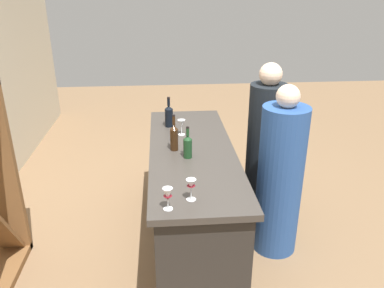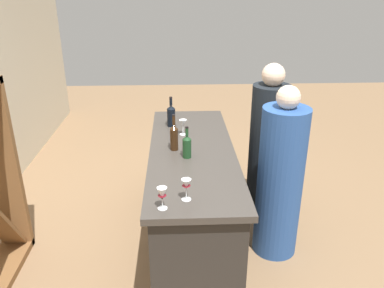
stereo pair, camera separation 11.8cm
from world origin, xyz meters
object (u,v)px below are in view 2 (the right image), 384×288
at_px(wine_bottle_center_near_black, 171,115).
at_px(wine_glass_near_center, 186,185).
at_px(wine_bottle_leftmost_olive_green, 187,146).
at_px(wine_bottle_second_left_amber_brown, 174,136).
at_px(wine_glass_near_right, 162,195).
at_px(person_left_guest, 280,181).
at_px(person_center_guest, 267,148).
at_px(wine_glass_near_left, 183,124).

distance_m(wine_bottle_center_near_black, wine_glass_near_center, 1.44).
height_order(wine_bottle_leftmost_olive_green, wine_bottle_center_near_black, wine_bottle_center_near_black).
relative_size(wine_bottle_second_left_amber_brown, wine_glass_near_right, 2.10).
distance_m(wine_bottle_leftmost_olive_green, person_left_guest, 0.88).
relative_size(wine_bottle_second_left_amber_brown, wine_glass_near_center, 2.09).
height_order(wine_bottle_center_near_black, wine_glass_near_right, wine_bottle_center_near_black).
distance_m(wine_bottle_center_near_black, person_center_guest, 1.04).
relative_size(wine_bottle_leftmost_olive_green, person_center_guest, 0.17).
bearing_deg(wine_bottle_leftmost_olive_green, person_left_guest, -90.66).
relative_size(wine_glass_near_left, wine_glass_near_center, 0.97).
bearing_deg(wine_bottle_center_near_black, person_center_guest, -96.83).
relative_size(wine_bottle_center_near_black, wine_glass_near_left, 2.03).
xyz_separation_m(wine_bottle_second_left_amber_brown, wine_bottle_center_near_black, (0.59, 0.03, -0.01)).
xyz_separation_m(wine_bottle_center_near_black, person_left_guest, (-0.77, -0.94, -0.35)).
height_order(wine_bottle_center_near_black, person_left_guest, person_left_guest).
relative_size(wine_bottle_leftmost_olive_green, wine_glass_near_center, 1.77).
bearing_deg(person_center_guest, person_left_guest, 69.83).
relative_size(wine_glass_near_center, person_left_guest, 0.10).
bearing_deg(person_left_guest, wine_glass_near_left, -17.39).
xyz_separation_m(wine_bottle_center_near_black, wine_glass_near_center, (-1.44, -0.11, -0.00)).
bearing_deg(wine_bottle_leftmost_olive_green, person_center_guest, -52.72).
height_order(wine_glass_near_left, person_left_guest, person_left_guest).
bearing_deg(wine_bottle_leftmost_olive_green, wine_glass_near_left, 2.37).
distance_m(wine_bottle_center_near_black, wine_glass_near_right, 1.54).
distance_m(wine_glass_near_center, wine_glass_near_right, 0.19).
bearing_deg(wine_glass_near_left, person_center_guest, -81.76).
height_order(wine_glass_near_center, wine_glass_near_right, same).
bearing_deg(wine_bottle_center_near_black, wine_glass_near_center, -175.73).
distance_m(wine_glass_near_right, person_left_guest, 1.30).
xyz_separation_m(wine_glass_near_left, wine_glass_near_right, (-1.30, 0.16, -0.01)).
distance_m(wine_glass_near_left, wine_glass_near_right, 1.31).
bearing_deg(wine_bottle_second_left_amber_brown, wine_bottle_leftmost_olive_green, -147.85).
height_order(wine_bottle_second_left_amber_brown, wine_glass_near_left, wine_bottle_second_left_amber_brown).
distance_m(wine_glass_near_left, wine_glass_near_center, 1.19).
bearing_deg(wine_bottle_second_left_amber_brown, person_left_guest, -100.99).
bearing_deg(wine_glass_near_center, wine_bottle_leftmost_olive_green, -2.26).
bearing_deg(person_left_guest, wine_glass_near_center, 53.65).
bearing_deg(wine_glass_near_center, person_left_guest, -51.34).
relative_size(wine_bottle_center_near_black, person_left_guest, 0.20).
xyz_separation_m(wine_bottle_second_left_amber_brown, wine_glass_near_right, (-0.95, 0.08, -0.02)).
bearing_deg(person_left_guest, wine_glass_near_right, 52.83).
height_order(wine_bottle_leftmost_olive_green, wine_bottle_second_left_amber_brown, wine_bottle_second_left_amber_brown).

